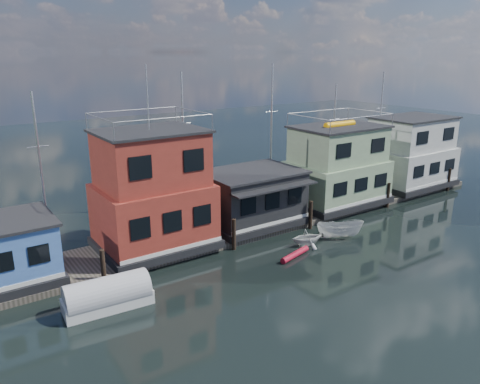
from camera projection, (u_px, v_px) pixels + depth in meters
ground at (381, 287)px, 26.84m from camera, size 160.00×160.00×0.00m
dock at (257, 223)px, 36.27m from camera, size 48.00×5.00×0.40m
houseboat_red at (153, 193)px, 30.54m from camera, size 7.40×5.90×11.86m
houseboat_dark at (252, 197)px, 35.34m from camera, size 7.40×6.10×4.06m
houseboat_green at (337, 167)px, 39.91m from camera, size 8.40×5.90×7.03m
houseboat_white at (410, 153)px, 45.33m from camera, size 8.40×5.90×6.66m
pilings at (276, 224)px, 33.62m from camera, size 42.28×0.28×2.20m
background_masts at (260, 138)px, 42.05m from camera, size 36.40×0.16×12.00m
red_kayak at (295, 255)px, 30.66m from camera, size 2.72×1.09×0.40m
dinghy_white at (307, 237)px, 32.45m from camera, size 2.77×2.54×1.23m
tarp_runabout at (108, 296)px, 24.50m from camera, size 4.64×2.14×1.83m
motorboat at (340, 229)px, 33.75m from camera, size 3.55×2.90×1.31m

